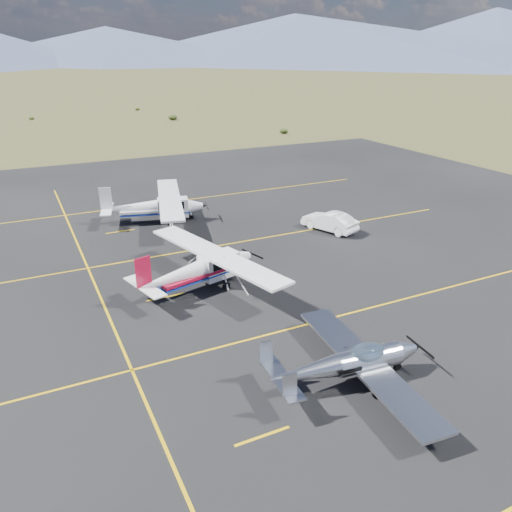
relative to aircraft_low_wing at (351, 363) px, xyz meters
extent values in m
plane|color=#383D1C|center=(-1.26, 2.39, -0.89)|extent=(1600.00, 1600.00, 0.00)
cube|color=black|center=(-1.26, 9.39, -0.89)|extent=(72.00, 72.00, 0.02)
cube|color=silver|center=(0.63, -0.06, -0.18)|extent=(2.12, 8.59, 0.11)
ellipsoid|color=#99BFD8|center=(0.63, -0.06, 0.27)|extent=(1.62, 1.02, 0.77)
cube|color=silver|center=(-2.85, 0.25, 0.08)|extent=(0.91, 2.88, 0.06)
cube|color=silver|center=(-3.08, -0.77, 0.51)|extent=(0.52, 0.10, 0.94)
cube|color=silver|center=(-2.90, 1.30, 0.51)|extent=(0.52, 0.10, 0.94)
cylinder|color=black|center=(2.14, -0.19, -0.72)|extent=(0.33, 0.11, 0.32)
cylinder|color=black|center=(0.34, -1.17, -0.69)|extent=(0.39, 0.14, 0.38)
cylinder|color=black|center=(0.54, 1.09, -0.69)|extent=(0.39, 0.14, 0.38)
cube|color=white|center=(-1.11, 10.39, 0.11)|extent=(2.30, 1.59, 1.28)
cube|color=white|center=(-1.29, 10.34, 0.78)|extent=(4.10, 10.46, 0.13)
cube|color=black|center=(-1.11, 10.39, 0.38)|extent=(1.76, 1.48, 0.52)
cube|color=#A50D2B|center=(-2.30, 10.07, 0.02)|extent=(4.87, 2.29, 0.17)
cube|color=#A50D2B|center=(-5.41, 9.24, 1.02)|extent=(0.80, 0.27, 1.52)
cube|color=white|center=(-5.41, 9.24, 0.26)|extent=(1.47, 3.12, 0.06)
cylinder|color=black|center=(0.08, 10.71, -0.71)|extent=(0.35, 0.18, 0.34)
cylinder|color=black|center=(-1.13, 9.35, -0.67)|extent=(0.43, 0.23, 0.42)
cylinder|color=black|center=(-1.64, 11.28, -0.67)|extent=(0.43, 0.23, 0.42)
cube|color=white|center=(-0.22, 21.49, 0.15)|extent=(2.38, 1.64, 1.33)
cube|color=white|center=(-0.41, 21.53, 0.84)|extent=(4.19, 10.88, 0.14)
cube|color=black|center=(-0.22, 21.49, 0.43)|extent=(1.82, 1.53, 0.54)
cube|color=white|center=(-1.46, 21.81, 0.06)|extent=(5.06, 2.35, 0.18)
cube|color=white|center=(-4.70, 22.65, 1.09)|extent=(0.83, 0.28, 1.58)
cube|color=white|center=(-4.70, 22.65, 0.30)|extent=(1.51, 3.24, 0.06)
cylinder|color=black|center=(1.02, 21.16, -0.70)|extent=(0.37, 0.18, 0.35)
cylinder|color=black|center=(-0.76, 20.56, -0.66)|extent=(0.45, 0.23, 0.43)
cylinder|color=black|center=(-0.24, 22.56, -0.66)|extent=(0.45, 0.23, 0.43)
imported|color=white|center=(8.90, 14.73, -0.22)|extent=(2.75, 4.26, 1.33)
camera|label=1|loc=(-10.04, -12.50, 10.83)|focal=35.00mm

